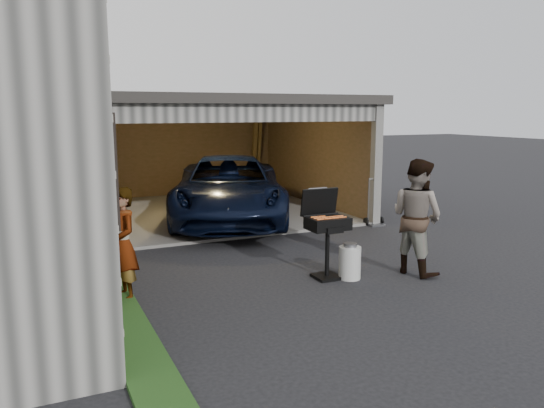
{
  "coord_description": "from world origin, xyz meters",
  "views": [
    {
      "loc": [
        -3.17,
        -6.24,
        2.57
      ],
      "look_at": [
        0.17,
        1.05,
        1.15
      ],
      "focal_mm": 35.0,
      "sensor_mm": 36.0,
      "label": 1
    }
  ],
  "objects": [
    {
      "name": "hand_truck",
      "position": [
        3.86,
        3.47,
        0.21
      ],
      "size": [
        0.45,
        0.34,
        1.08
      ],
      "rotation": [
        0.0,
        0.0,
        -0.05
      ],
      "color": "slate",
      "rests_on": "ground"
    },
    {
      "name": "man",
      "position": [
        2.33,
        0.25,
        0.92
      ],
      "size": [
        0.88,
        1.02,
        1.83
      ],
      "primitive_type": "imported",
      "rotation": [
        0.0,
        0.0,
        1.8
      ],
      "color": "#451F1B",
      "rests_on": "ground"
    },
    {
      "name": "woman",
      "position": [
        -2.1,
        0.94,
        0.78
      ],
      "size": [
        0.48,
        0.63,
        1.56
      ],
      "primitive_type": "imported",
      "rotation": [
        0.0,
        0.0,
        -1.37
      ],
      "color": "#A8C5D3",
      "rests_on": "ground"
    },
    {
      "name": "propane_tank",
      "position": [
        1.21,
        0.42,
        0.25
      ],
      "size": [
        0.44,
        0.44,
        0.51
      ],
      "primitive_type": "cylinder",
      "rotation": [
        0.0,
        0.0,
        0.39
      ],
      "color": "silver",
      "rests_on": "ground"
    },
    {
      "name": "minivan",
      "position": [
        0.98,
        5.2,
        0.73
      ],
      "size": [
        4.12,
        5.79,
        1.47
      ],
      "primitive_type": "imported",
      "rotation": [
        0.0,
        0.0,
        -0.36
      ],
      "color": "black",
      "rests_on": "ground"
    },
    {
      "name": "groundcover_strip",
      "position": [
        -2.25,
        -1.0,
        0.03
      ],
      "size": [
        0.5,
        8.0,
        0.06
      ],
      "primitive_type": "cube",
      "color": "#193814",
      "rests_on": "ground"
    },
    {
      "name": "ground",
      "position": [
        0.0,
        0.0,
        0.0
      ],
      "size": [
        80.0,
        80.0,
        0.0
      ],
      "primitive_type": "plane",
      "color": "black",
      "rests_on": "ground"
    },
    {
      "name": "garage",
      "position": [
        0.76,
        6.79,
        1.87
      ],
      "size": [
        6.8,
        6.3,
        2.9
      ],
      "color": "#605E59",
      "rests_on": "ground"
    },
    {
      "name": "plywood_panel",
      "position": [
        -2.4,
        0.81,
        0.43
      ],
      "size": [
        0.22,
        0.79,
        0.87
      ],
      "primitive_type": "cube",
      "rotation": [
        0.0,
        -0.21,
        0.0
      ],
      "color": "brown",
      "rests_on": "ground"
    },
    {
      "name": "bbq_grill",
      "position": [
        0.9,
        0.62,
        0.82
      ],
      "size": [
        0.62,
        0.54,
        1.38
      ],
      "color": "black",
      "rests_on": "ground"
    }
  ]
}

